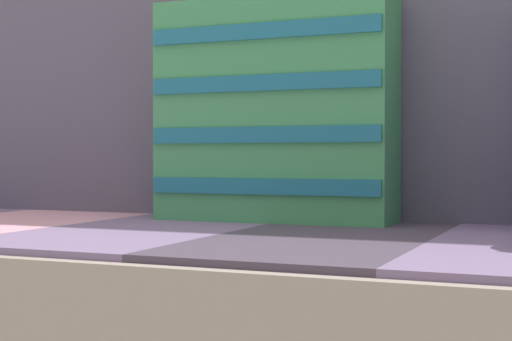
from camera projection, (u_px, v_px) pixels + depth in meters
name	position (u px, v px, depth m)	size (l,w,h in m)	color
couch	(241.00, 338.00, 1.31)	(2.05, 0.79, 0.36)	gray
sofa_backrest	(306.00, 85.00, 1.60)	(2.01, 0.14, 0.54)	#514C60
throw_pillow_striped	(275.00, 111.00, 1.47)	(0.45, 0.14, 0.42)	#3D8956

